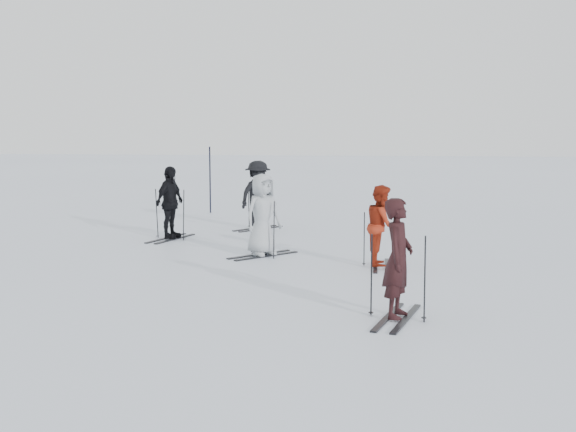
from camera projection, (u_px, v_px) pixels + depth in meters
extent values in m
plane|color=silver|center=(282.00, 270.00, 14.93)|extent=(120.00, 120.00, 0.00)
imported|color=black|center=(398.00, 260.00, 11.02)|extent=(0.59, 0.76, 1.84)
imported|color=maroon|center=(382.00, 227.00, 15.20)|extent=(0.65, 0.83, 1.70)
imported|color=#A1A7AB|center=(263.00, 216.00, 16.43)|extent=(1.05, 1.07, 1.86)
imported|color=black|center=(170.00, 203.00, 18.91)|extent=(0.77, 1.19, 1.89)
imported|color=black|center=(258.00, 196.00, 20.77)|extent=(1.33, 1.44, 1.95)
cylinder|color=black|center=(210.00, 180.00, 24.66)|extent=(0.06, 0.06, 2.27)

